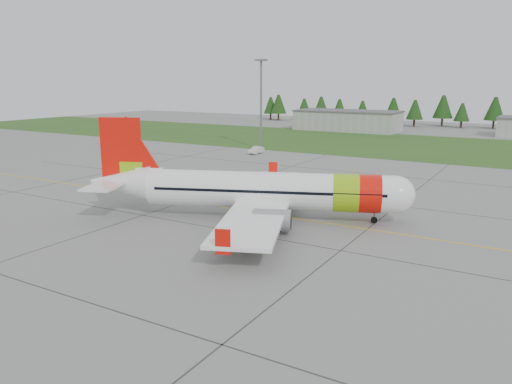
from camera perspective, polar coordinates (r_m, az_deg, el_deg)
The scene contains 9 objects.
ground at distance 52.44m, azimuth -0.65°, elevation -4.88°, with size 320.00×320.00×0.00m, color gray.
aircraft at distance 57.60m, azimuth 0.59°, elevation 0.16°, with size 36.45×34.63×11.55m.
follow_me_car at distance 48.29m, azimuth -2.95°, elevation -3.95°, with size 1.62×1.37×4.01m, color #D39D0B.
service_van at distance 109.51m, azimuth 0.02°, elevation 5.63°, with size 1.65×1.56×4.74m, color silver.
grass_strip at distance 128.43m, azimuth 18.64°, elevation 4.96°, with size 320.00×50.00×0.03m, color #30561E.
taxi_guideline at distance 59.15m, azimuth 3.36°, elevation -2.84°, with size 120.00×0.25×0.02m, color gold.
hangar_west at distance 163.19m, azimuth 10.41°, elevation 7.98°, with size 32.00×14.00×6.00m, color #A8A8A3.
floodlight_mast at distance 116.36m, azimuth 0.58°, elevation 9.82°, with size 0.50×0.50×20.00m, color slate.
treeline at distance 182.97m, azimuth 22.49°, elevation 8.35°, with size 160.00×8.00×10.00m, color #1C3F14, non-canonical shape.
Camera 1 is at (25.80, -42.82, 15.83)m, focal length 35.00 mm.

